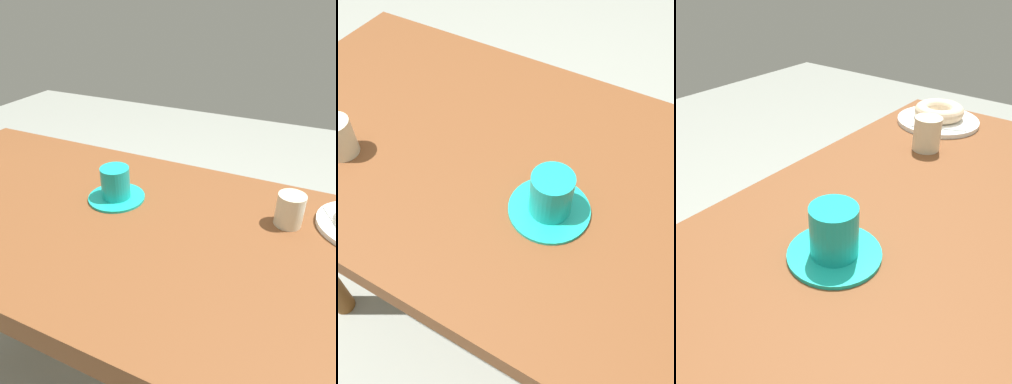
# 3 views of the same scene
# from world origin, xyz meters

# --- Properties ---
(ground_plane) EXTENTS (6.00, 6.00, 0.00)m
(ground_plane) POSITION_xyz_m (0.00, 0.00, 0.00)
(ground_plane) COLOR gray
(table) EXTENTS (1.30, 0.62, 0.74)m
(table) POSITION_xyz_m (0.00, 0.00, 0.64)
(table) COLOR brown
(table) RESTS_ON ground_plane
(coffee_cup) EXTENTS (0.14, 0.14, 0.08)m
(coffee_cup) POSITION_xyz_m (-0.02, 0.07, 0.78)
(coffee_cup) COLOR #18AA9A
(coffee_cup) RESTS_ON table
(sugar_jar) EXTENTS (0.06, 0.06, 0.07)m
(sugar_jar) POSITION_xyz_m (0.37, 0.13, 0.78)
(sugar_jar) COLOR beige
(sugar_jar) RESTS_ON table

